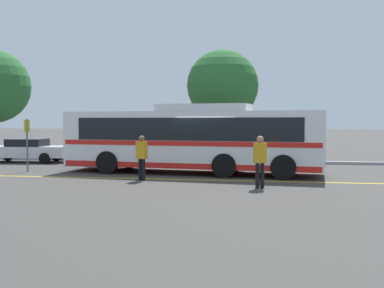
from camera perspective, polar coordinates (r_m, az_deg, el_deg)
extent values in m
plane|color=#423F3D|center=(19.54, 2.00, -3.87)|extent=(220.00, 220.00, 0.00)
cube|color=gold|center=(17.77, -1.11, -4.54)|extent=(31.30, 0.20, 0.01)
cube|color=#99999E|center=(25.10, 1.87, -2.18)|extent=(39.30, 0.36, 0.15)
cube|color=silver|center=(19.81, 0.00, 0.65)|extent=(11.53, 3.86, 2.41)
cube|color=black|center=(19.79, 0.00, 1.97)|extent=(9.96, 3.71, 0.95)
cube|color=red|center=(19.81, 0.00, 0.24)|extent=(11.31, 3.87, 0.20)
cube|color=red|center=(19.88, 0.00, -2.47)|extent=(11.30, 3.86, 0.24)
cube|color=black|center=(22.03, -14.35, 0.96)|extent=(0.30, 2.22, 1.74)
cube|color=black|center=(22.02, -14.38, 3.53)|extent=(0.25, 1.77, 0.24)
cube|color=silver|center=(19.65, 1.59, 4.60)|extent=(4.17, 2.48, 0.31)
cube|color=black|center=(22.23, -14.94, -1.71)|extent=(0.26, 1.89, 0.04)
cube|color=black|center=(22.25, -14.94, -2.23)|extent=(0.26, 1.89, 0.04)
cylinder|color=black|center=(20.00, -10.68, -2.32)|extent=(1.03, 0.40, 1.00)
cylinder|color=black|center=(22.20, -7.88, -1.78)|extent=(1.03, 0.40, 1.00)
cylinder|color=black|center=(18.30, 4.08, -2.76)|extent=(1.03, 0.40, 1.00)
cylinder|color=black|center=(20.68, 5.45, -2.11)|extent=(1.03, 0.40, 1.00)
cylinder|color=black|center=(17.97, 11.53, -2.92)|extent=(1.03, 0.40, 1.00)
cylinder|color=black|center=(20.39, 12.03, -2.23)|extent=(1.03, 0.40, 1.00)
cube|color=silver|center=(26.86, -20.37, -0.90)|extent=(4.80, 2.13, 0.60)
cube|color=black|center=(26.78, -20.17, 0.18)|extent=(2.08, 1.70, 0.41)
cylinder|color=black|center=(28.26, -22.32, -1.37)|extent=(0.61, 0.25, 0.60)
cylinder|color=black|center=(25.53, -18.20, -1.73)|extent=(0.61, 0.25, 0.60)
cylinder|color=black|center=(27.08, -16.83, -1.45)|extent=(0.61, 0.25, 0.60)
cube|color=maroon|center=(24.30, -9.43, -1.20)|extent=(4.84, 1.75, 0.55)
cube|color=black|center=(24.30, -9.71, 0.14)|extent=(2.04, 1.52, 0.59)
cylinder|color=black|center=(24.69, -5.54, -1.75)|extent=(0.60, 0.21, 0.60)
cylinder|color=black|center=(23.12, -6.51, -2.08)|extent=(0.60, 0.21, 0.60)
cylinder|color=black|center=(25.58, -12.06, -1.64)|extent=(0.60, 0.21, 0.60)
cylinder|color=black|center=(24.07, -13.42, -1.94)|extent=(0.60, 0.21, 0.60)
cube|color=#4C3823|center=(23.17, 4.99, -1.34)|extent=(4.51, 2.15, 0.58)
cube|color=black|center=(23.12, 5.26, -0.11)|extent=(1.97, 1.72, 0.42)
cylinder|color=black|center=(22.61, 1.26, -2.17)|extent=(0.61, 0.25, 0.60)
cylinder|color=black|center=(24.26, 2.13, -1.82)|extent=(0.61, 0.25, 0.60)
cylinder|color=black|center=(22.18, 8.11, -2.30)|extent=(0.61, 0.25, 0.60)
cylinder|color=black|center=(23.86, 8.52, -1.93)|extent=(0.61, 0.25, 0.60)
cylinder|color=black|center=(15.67, 8.91, -3.98)|extent=(0.14, 0.14, 0.88)
cylinder|color=black|center=(15.63, 8.31, -3.99)|extent=(0.14, 0.14, 0.88)
cube|color=orange|center=(15.58, 8.64, -1.11)|extent=(0.46, 0.32, 0.69)
sphere|color=#9E704C|center=(15.55, 8.65, 0.60)|extent=(0.24, 0.24, 0.24)
cylinder|color=black|center=(17.55, -6.18, -3.26)|extent=(0.14, 0.14, 0.85)
cylinder|color=black|center=(17.66, -6.61, -3.23)|extent=(0.14, 0.14, 0.85)
cube|color=orange|center=(17.54, -6.41, -0.78)|extent=(0.47, 0.38, 0.67)
sphere|color=brown|center=(17.51, -6.42, 0.70)|extent=(0.23, 0.23, 0.23)
cylinder|color=#59595E|center=(21.80, -20.19, -0.15)|extent=(0.07, 0.07, 2.41)
cube|color=yellow|center=(21.78, -20.23, 2.15)|extent=(0.08, 0.40, 0.56)
cylinder|color=#513823|center=(28.38, 3.87, 1.14)|extent=(0.28, 0.28, 2.85)
sphere|color=#28662D|center=(28.45, 3.89, 7.40)|extent=(4.49, 4.49, 4.49)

